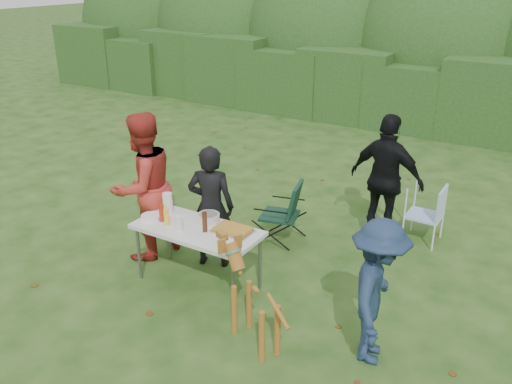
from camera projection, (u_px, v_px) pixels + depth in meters
The scene contains 20 objects.
ground at pixel (218, 290), 6.38m from camera, with size 80.00×80.00×0.00m, color #1E4211.
hedge_row at pixel (419, 92), 12.34m from camera, with size 22.00×1.40×1.70m, color #23471C.
shrub_backdrop at pixel (441, 49), 13.30m from camera, with size 20.00×2.60×3.20m, color #3D6628.
folding_table at pixel (197, 232), 6.26m from camera, with size 1.50×0.70×0.74m.
person_cook at pixel (211, 207), 6.66m from camera, with size 0.58×0.38×1.58m, color black.
person_red_jacket at pixel (143, 187), 6.83m from camera, with size 0.93×0.72×1.91m, color #B12F26.
person_black_puffy at pixel (386, 179), 7.25m from camera, with size 1.04×0.43×1.78m, color black.
child at pixel (377, 292), 5.04m from camera, with size 0.95×0.54×1.47m, color #1D2F4E.
dog at pixel (255, 303), 5.31m from camera, with size 1.03×0.41×0.98m, color #9E6324, non-canonical shape.
camping_chair at pixel (280, 212), 7.35m from camera, with size 0.55×0.55×0.89m, color #143525, non-canonical shape.
lawn_chair at pixel (424, 213), 7.37m from camera, with size 0.49×0.49×0.83m, color #4E8BE1, non-canonical shape.
food_tray at pixel (233, 231), 6.15m from camera, with size 0.45×0.30×0.02m, color #B7B7BA.
focaccia_bread at pixel (233, 229), 6.14m from camera, with size 0.40×0.26×0.04m, color #B9802B.
mustard_bottle at pixel (166, 217), 6.28m from camera, with size 0.06×0.06×0.20m, color yellow.
ketchup_bottle at pixel (162, 213), 6.37m from camera, with size 0.06×0.06×0.22m, color red.
beer_bottle at pixel (205, 222), 6.12m from camera, with size 0.06×0.06×0.24m, color #47230F.
paper_towel_roll at pixel (168, 203), 6.56m from camera, with size 0.12×0.12×0.26m, color white.
cup_stack at pixel (179, 223), 6.15m from camera, with size 0.08×0.08×0.18m, color white.
pasta_bowl at pixel (209, 218), 6.38m from camera, with size 0.26×0.26×0.10m, color silver.
plate_stack at pixel (151, 217), 6.45m from camera, with size 0.24×0.24×0.05m, color white.
Camera 1 is at (3.20, -4.40, 3.56)m, focal length 38.00 mm.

